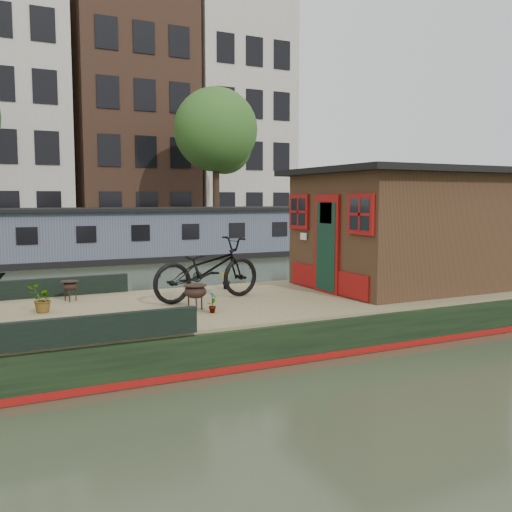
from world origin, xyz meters
name	(u,v)px	position (x,y,z in m)	size (l,w,h in m)	color
ground	(308,328)	(0.00, 0.00, 0.00)	(120.00, 120.00, 0.00)	#2C3A25
houseboat_hull	(245,320)	(-1.33, 0.00, 0.27)	(14.01, 4.02, 0.60)	black
houseboat_deck	(308,296)	(0.00, 0.00, 0.62)	(11.80, 3.80, 0.05)	#94875B
bow_bulwark	(22,308)	(-5.07, 0.00, 0.82)	(3.00, 4.00, 0.35)	black
cabin	(399,228)	(2.19, 0.00, 1.88)	(4.00, 3.50, 2.42)	black
bicycle	(207,269)	(-1.94, 0.30, 1.21)	(0.75, 2.14, 1.12)	black
potted_plant_a	(212,301)	(-2.31, -0.84, 0.84)	(0.20, 0.13, 0.37)	maroon
potted_plant_b	(226,280)	(-1.14, 1.32, 0.83)	(0.19, 0.16, 0.35)	brown
potted_plant_c	(42,299)	(-4.75, 0.39, 0.87)	(0.40, 0.35, 0.45)	#A4652F
brazier_front	(195,298)	(-2.48, -0.53, 0.86)	(0.39, 0.39, 0.43)	black
brazier_rear	(70,291)	(-4.18, 1.28, 0.83)	(0.34, 0.34, 0.37)	black
bollard_stbd	(101,328)	(-4.22, -1.63, 0.76)	(0.19, 0.19, 0.21)	black
far_houseboat	(128,236)	(0.00, 14.00, 0.97)	(20.40, 4.40, 2.11)	#4B5364
quay	(97,239)	(0.00, 20.50, 0.45)	(60.00, 6.00, 0.90)	#47443F
townhouse_row	(73,110)	(0.15, 27.50, 7.90)	(27.25, 8.00, 16.50)	brown
tree_right	(218,134)	(6.14, 19.07, 5.89)	(4.40, 4.40, 7.40)	#332316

